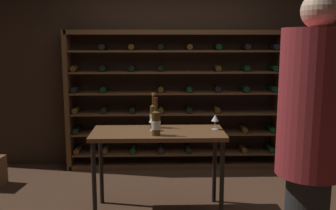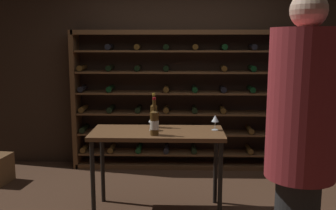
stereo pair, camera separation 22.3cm
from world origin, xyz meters
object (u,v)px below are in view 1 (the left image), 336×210
wine_glass_stemmed_left (153,120)px  wine_bottle_green_slim (156,122)px  tasting_table (158,140)px  wine_rack (174,101)px  person_guest_blue_shirt (311,136)px  wine_glass_stemmed_right (215,119)px  wine_bottle_black_capsule (153,115)px

wine_glass_stemmed_left → wine_bottle_green_slim: bearing=-81.2°
tasting_table → wine_rack: bearing=81.2°
wine_rack → tasting_table: size_ratio=2.22×
tasting_table → person_guest_blue_shirt: size_ratio=0.65×
wine_glass_stemmed_right → wine_glass_stemmed_left: 0.62m
wine_bottle_green_slim → wine_glass_stemmed_left: (-0.03, 0.19, -0.02)m
person_guest_blue_shirt → wine_glass_stemmed_left: 1.71m
person_guest_blue_shirt → tasting_table: bearing=41.6°
tasting_table → wine_glass_stemmed_right: (0.58, 0.06, 0.20)m
wine_bottle_green_slim → wine_bottle_black_capsule: wine_bottle_green_slim is taller
wine_bottle_black_capsule → tasting_table: bearing=-75.1°
tasting_table → person_guest_blue_shirt: person_guest_blue_shirt is taller
wine_bottle_green_slim → wine_bottle_black_capsule: size_ratio=1.01×
tasting_table → person_guest_blue_shirt: (0.99, -1.32, 0.37)m
wine_rack → wine_glass_stemmed_left: 1.43m
person_guest_blue_shirt → wine_bottle_green_slim: bearing=45.8°
wine_bottle_black_capsule → wine_glass_stemmed_right: 0.63m
wine_rack → person_guest_blue_shirt: bearing=-74.5°
wine_rack → wine_bottle_black_capsule: (-0.27, -1.26, 0.05)m
wine_glass_stemmed_left → wine_rack: bearing=79.0°
wine_bottle_black_capsule → wine_glass_stemmed_left: size_ratio=2.37×
wine_glass_stemmed_right → wine_glass_stemmed_left: (-0.62, -0.03, 0.00)m
tasting_table → wine_bottle_green_slim: wine_bottle_green_slim is taller
wine_bottle_green_slim → wine_bottle_black_capsule: bearing=94.7°
wine_rack → wine_bottle_green_slim: size_ratio=8.05×
wine_rack → wine_bottle_green_slim: bearing=-98.6°
wine_glass_stemmed_right → wine_glass_stemmed_left: bearing=-177.3°
tasting_table → wine_bottle_green_slim: 0.27m
wine_bottle_green_slim → wine_glass_stemmed_right: 0.63m
wine_rack → wine_glass_stemmed_left: wine_rack is taller
wine_glass_stemmed_left → wine_glass_stemmed_right: bearing=2.7°
wine_glass_stemmed_right → wine_glass_stemmed_left: wine_glass_stemmed_right is taller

